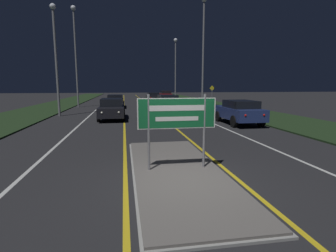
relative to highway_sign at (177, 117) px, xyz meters
name	(u,v)px	position (x,y,z in m)	size (l,w,h in m)	color
ground_plane	(181,179)	(0.00, -0.63, -1.58)	(160.00, 160.00, 0.00)	#232326
median_island	(177,170)	(0.00, 0.00, -1.54)	(2.52, 7.18, 0.10)	#999993
verge_left	(38,111)	(-9.50, 19.37, -1.54)	(5.00, 100.00, 0.08)	#1E3319
verge_right	(228,108)	(9.50, 19.37, -1.54)	(5.00, 100.00, 0.08)	#1E3319
centre_line_yellow_left	(124,106)	(-1.45, 24.37, -1.58)	(0.12, 70.00, 0.01)	gold
centre_line_yellow_right	(148,106)	(1.45, 24.37, -1.58)	(0.12, 70.00, 0.01)	gold
lane_line_white_left	(100,106)	(-4.20, 24.37, -1.58)	(0.12, 70.00, 0.01)	silver
lane_line_white_right	(171,105)	(4.20, 24.37, -1.58)	(0.12, 70.00, 0.01)	silver
edge_line_white_left	(73,107)	(-7.20, 24.37, -1.58)	(0.10, 70.00, 0.01)	silver
edge_line_white_right	(195,105)	(7.20, 24.37, -1.58)	(0.10, 70.00, 0.01)	silver
highway_sign	(177,117)	(0.00, 0.00, 0.00)	(2.19, 0.07, 2.10)	gray
streetlight_left_near	(55,49)	(-6.52, 14.81, 3.56)	(0.45, 0.45, 8.48)	gray
streetlight_left_far	(75,44)	(-6.48, 23.46, 5.26)	(0.53, 0.53, 10.77)	gray
streetlight_right_near	(203,40)	(6.44, 18.79, 5.24)	(0.52, 0.52, 10.88)	gray
streetlight_right_far	(175,60)	(6.58, 33.75, 4.71)	(0.56, 0.56, 9.52)	gray
car_receding_0	(239,111)	(5.72, 8.46, -0.78)	(1.93, 4.26, 1.50)	navy
car_receding_1	(167,103)	(2.58, 17.27, -0.78)	(1.96, 4.68, 1.54)	navy
car_receding_2	(153,97)	(2.75, 30.98, -0.83)	(1.89, 4.22, 1.39)	black
car_receding_3	(165,95)	(5.66, 38.08, -0.77)	(2.00, 4.27, 1.52)	maroon
car_approaching_0	(112,108)	(-2.31, 12.36, -0.82)	(1.86, 4.71, 1.47)	black
car_approaching_1	(115,101)	(-2.38, 22.42, -0.84)	(1.94, 4.74, 1.38)	black
warning_sign	(212,94)	(8.59, 22.07, -0.11)	(0.60, 0.06, 2.31)	gray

